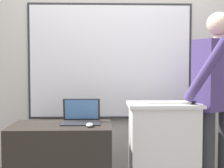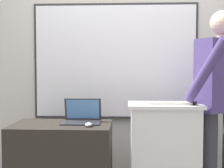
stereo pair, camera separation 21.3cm
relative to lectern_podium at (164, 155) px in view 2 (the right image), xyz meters
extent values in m
cube|color=beige|center=(-0.38, 0.72, 1.01)|extent=(6.40, 0.12, 2.95)
cube|color=#2D2D30|center=(-0.47, 0.65, 0.85)|extent=(1.79, 0.02, 1.27)
cube|color=white|center=(-0.47, 0.65, 0.85)|extent=(1.74, 0.02, 1.22)
cube|color=#2D2D30|center=(-0.47, 0.63, 0.23)|extent=(1.57, 0.04, 0.02)
cube|color=silver|center=(0.00, 0.00, -0.02)|extent=(0.59, 0.39, 0.90)
cube|color=silver|center=(0.00, 0.00, 0.45)|extent=(0.65, 0.43, 0.03)
cube|color=#28231E|center=(-0.91, -0.07, -0.09)|extent=(0.87, 0.53, 0.75)
cylinder|color=#333338|center=(0.40, -0.02, -0.04)|extent=(0.13, 0.13, 0.86)
cube|color=#473870|center=(0.51, 0.05, 0.71)|extent=(0.51, 0.44, 0.64)
cylinder|color=beige|center=(0.51, 0.05, 1.05)|extent=(0.09, 0.09, 0.04)
sphere|color=beige|center=(0.51, 0.05, 1.18)|extent=(0.22, 0.22, 0.22)
cylinder|color=#473870|center=(0.29, -0.28, 0.75)|extent=(0.31, 0.42, 0.53)
cube|color=#28282D|center=(-0.74, -0.05, 0.29)|extent=(0.34, 0.21, 0.01)
cube|color=#28282D|center=(-0.74, 0.08, 0.40)|extent=(0.34, 0.05, 0.21)
cube|color=#598CCC|center=(-0.74, 0.07, 0.40)|extent=(0.30, 0.04, 0.18)
cube|color=beige|center=(0.03, -0.05, 0.47)|extent=(0.39, 0.13, 0.02)
ellipsoid|color=#BCBCC1|center=(-0.66, -0.18, 0.30)|extent=(0.06, 0.10, 0.03)
ellipsoid|color=black|center=(0.24, -0.07, 0.48)|extent=(0.06, 0.10, 0.03)
camera|label=1|loc=(-0.55, -2.79, 0.78)|focal=50.00mm
camera|label=2|loc=(-0.34, -2.78, 0.78)|focal=50.00mm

